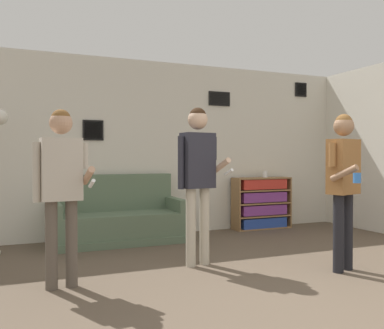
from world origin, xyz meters
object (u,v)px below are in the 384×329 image
(couch, at_px, (118,221))
(bookshelf, at_px, (262,203))
(drinking_cup, at_px, (265,174))
(person_player_foreground_center, at_px, (198,168))
(person_watcher_holding_cup, at_px, (344,175))
(person_player_foreground_left, at_px, (61,179))
(bottle_on_floor, at_px, (73,251))

(couch, distance_m, bookshelf, 2.51)
(bookshelf, bearing_deg, drinking_cup, -0.53)
(person_player_foreground_center, xyz_separation_m, person_watcher_holding_cup, (1.33, -0.81, -0.07))
(person_player_foreground_left, bearing_deg, person_player_foreground_center, 10.25)
(bookshelf, height_order, person_watcher_holding_cup, person_watcher_holding_cup)
(person_player_foreground_left, bearing_deg, person_watcher_holding_cup, -10.95)
(couch, relative_size, drinking_cup, 15.89)
(couch, xyz_separation_m, drinking_cup, (2.57, 0.19, 0.62))
(person_player_foreground_left, bearing_deg, couch, 63.26)
(bookshelf, distance_m, person_player_foreground_center, 2.78)
(drinking_cup, bearing_deg, person_watcher_holding_cup, -105.07)
(person_player_foreground_left, distance_m, person_watcher_holding_cup, 2.87)
(person_player_foreground_left, xyz_separation_m, drinking_cup, (3.53, 2.10, -0.09))
(person_watcher_holding_cup, height_order, drinking_cup, person_watcher_holding_cup)
(couch, bearing_deg, person_player_foreground_left, -116.74)
(couch, xyz_separation_m, bottle_on_floor, (-0.71, -0.75, -0.22))
(bookshelf, height_order, person_player_foreground_center, person_player_foreground_center)
(bookshelf, bearing_deg, person_player_foreground_left, -148.79)
(person_player_foreground_left, distance_m, person_player_foreground_center, 1.51)
(couch, height_order, drinking_cup, drinking_cup)
(person_player_foreground_center, distance_m, drinking_cup, 2.75)
(person_watcher_holding_cup, xyz_separation_m, bottle_on_floor, (-2.57, 1.70, -0.93))
(couch, relative_size, person_player_foreground_left, 1.10)
(person_watcher_holding_cup, bearing_deg, bookshelf, 76.20)
(couch, bearing_deg, bookshelf, 4.36)
(person_player_foreground_left, relative_size, drinking_cup, 14.40)
(person_watcher_holding_cup, distance_m, bottle_on_floor, 3.22)
(person_player_foreground_center, xyz_separation_m, bottle_on_floor, (-1.24, 0.89, -1.00))
(person_player_foreground_left, height_order, person_watcher_holding_cup, person_watcher_holding_cup)
(couch, xyz_separation_m, person_player_foreground_left, (-0.96, -1.91, 0.70))
(person_player_foreground_center, relative_size, person_watcher_holding_cup, 1.06)
(bookshelf, distance_m, drinking_cup, 0.50)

